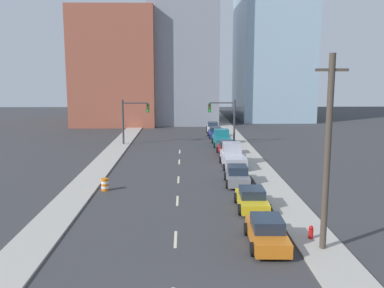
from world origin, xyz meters
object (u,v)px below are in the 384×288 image
Objects in this scene: pickup_truck_teal at (222,139)px; sedan_white at (213,127)px; sedan_orange at (267,232)px; traffic_barrel at (105,185)px; sedan_yellow at (252,199)px; sedan_gray at (237,176)px; utility_pole_right_near at (327,153)px; sedan_blue at (215,133)px; traffic_signal_right at (227,116)px; fire_hydrant at (311,233)px; traffic_signal_left at (131,116)px; sedan_red at (227,148)px; pickup_truck_silver at (233,157)px.

pickup_truck_teal reaches higher than sedan_white.
sedan_orange is at bearing -86.82° from sedan_white.
traffic_barrel is 0.22× the size of sedan_yellow.
sedan_orange is 12.49m from sedan_gray.
sedan_blue is (-2.65, 38.77, -4.42)m from utility_pole_right_near.
fire_hydrant is at bearing -87.30° from traffic_signal_right.
utility_pole_right_near is 4.85m from fire_hydrant.
traffic_signal_left reaches higher than fire_hydrant.
sedan_gray is 0.96× the size of sedan_blue.
fire_hydrant is 0.19× the size of sedan_blue.
sedan_yellow is at bearing -90.87° from pickup_truck_teal.
utility_pole_right_near is at bearing -86.20° from pickup_truck_teal.
sedan_gray is 25.54m from sedan_blue.
sedan_gray is at bearing -91.87° from sedan_blue.
sedan_orange is (-2.73, 0.75, -4.39)m from utility_pole_right_near.
sedan_blue is (-2.42, 37.48, 0.25)m from fire_hydrant.
utility_pole_right_near reaches higher than sedan_red.
sedan_gray is at bearing -93.02° from traffic_signal_right.
sedan_orange is (-1.02, -31.92, -2.94)m from traffic_signal_right.
traffic_signal_right is at bearing 83.19° from sedan_red.
sedan_red is at bearing 95.07° from utility_pole_right_near.
pickup_truck_teal is at bearing 91.20° from sedan_gray.
sedan_orange is at bearing -45.74° from traffic_barrel.
sedan_blue is at bearing 92.63° from pickup_truck_teal.
traffic_signal_right is 1.27× the size of sedan_blue.
sedan_white is (-0.87, 12.54, -2.98)m from traffic_signal_right.
traffic_signal_right reaches higher than sedan_gray.
fire_hydrant is at bearing -83.56° from sedan_white.
traffic_signal_right is at bearing 89.26° from sedan_yellow.
traffic_signal_left reaches higher than pickup_truck_teal.
sedan_gray is (-0.00, 12.49, 0.01)m from sedan_orange.
pickup_truck_silver reaches higher than traffic_barrel.
traffic_signal_left is at bearing 114.54° from sedan_yellow.
traffic_signal_right is 13.01m from pickup_truck_silver.
sedan_red is 0.80× the size of pickup_truck_teal.
utility_pole_right_near is at bearing -68.40° from sedan_yellow.
sedan_blue is (-0.34, 6.56, -0.13)m from pickup_truck_teal.
utility_pole_right_near is at bearing -87.78° from sedan_blue.
pickup_truck_silver is at bearing 90.55° from sedan_orange.
sedan_gray is at bearing 101.67° from utility_pole_right_near.
traffic_signal_left is at bearing 130.82° from pickup_truck_silver.
sedan_gray is at bearing -93.71° from sedan_red.
sedan_red is (-2.07, 24.64, 0.29)m from fire_hydrant.
fire_hydrant is 0.19× the size of sedan_gray.
sedan_yellow is at bearing -91.89° from traffic_signal_right.
pickup_truck_silver is at bearing 90.23° from sedan_yellow.
sedan_orange reaches higher than traffic_barrel.
sedan_red is at bearing -95.05° from traffic_signal_right.
sedan_gray reaches higher than traffic_barrel.
pickup_truck_silver is (11.37, -12.70, -2.74)m from traffic_signal_left.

